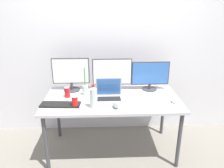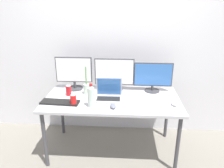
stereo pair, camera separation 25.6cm
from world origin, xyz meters
name	(u,v)px [view 1 (the left image)]	position (x,y,z in m)	size (l,w,h in m)	color
ground_plane	(112,149)	(0.00, 0.00, 0.00)	(16.00, 16.00, 0.00)	gray
wall_back	(110,43)	(0.00, 0.59, 1.30)	(7.00, 0.08, 2.60)	silver
work_desk	(112,103)	(0.00, 0.00, 0.68)	(1.61, 0.82, 0.74)	#424247
monitor_left	(71,73)	(-0.51, 0.27, 0.97)	(0.47, 0.21, 0.43)	#38383D
monitor_center	(112,74)	(0.01, 0.26, 0.96)	(0.50, 0.22, 0.42)	#38383D
monitor_right	(150,75)	(0.50, 0.25, 0.94)	(0.49, 0.19, 0.38)	#38383D
laptop_silver	(109,94)	(-0.04, -0.02, 0.80)	(0.31, 0.24, 0.25)	#B7B7BC
keyboard_main	(154,104)	(0.46, -0.21, 0.75)	(0.37, 0.15, 0.02)	white
keyboard_aux	(60,105)	(-0.58, -0.18, 0.75)	(0.44, 0.14, 0.02)	black
mouse_by_keyboard	(115,106)	(0.03, -0.26, 0.76)	(0.06, 0.11, 0.04)	slate
mouse_by_laptop	(174,101)	(0.71, -0.15, 0.76)	(0.07, 0.10, 0.04)	silver
water_bottle	(93,97)	(-0.21, -0.25, 0.87)	(0.07, 0.07, 0.27)	silver
soda_can_near_keyboard	(67,92)	(-0.54, 0.05, 0.80)	(0.07, 0.07, 0.13)	red
soda_can_by_laptop	(75,102)	(-0.41, -0.22, 0.80)	(0.07, 0.07, 0.13)	red
bamboo_vase	(85,89)	(-0.32, 0.10, 0.82)	(0.07, 0.07, 0.35)	#B2D1B7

